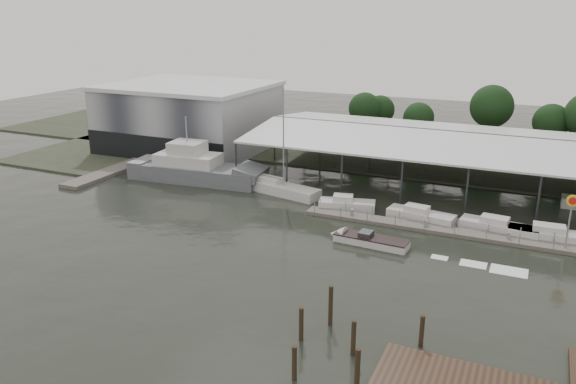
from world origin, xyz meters
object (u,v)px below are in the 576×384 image
at_px(white_sailboat, 279,188).
at_px(speedboat_underway, 365,240).
at_px(shell_fuel_sign, 571,212).
at_px(grey_trawler, 197,169).

height_order(white_sailboat, speedboat_underway, white_sailboat).
relative_size(shell_fuel_sign, speedboat_underway, 0.29).
bearing_deg(shell_fuel_sign, white_sailboat, 171.67).
height_order(shell_fuel_sign, grey_trawler, grey_trawler).
distance_m(shell_fuel_sign, white_sailboat, 32.48).
relative_size(white_sailboat, speedboat_underway, 0.70).
bearing_deg(shell_fuel_sign, grey_trawler, 173.49).
relative_size(shell_fuel_sign, white_sailboat, 0.42).
relative_size(grey_trawler, white_sailboat, 1.44).
height_order(shell_fuel_sign, speedboat_underway, shell_fuel_sign).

